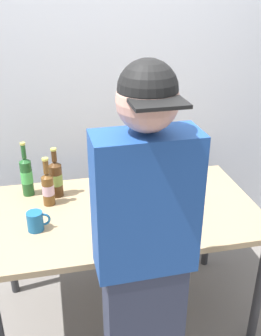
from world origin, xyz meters
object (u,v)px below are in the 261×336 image
Objects in this scene: beer_bottle_amber at (48,187)px; person_figure at (144,259)px; beer_bottle_brown at (27,175)px; coffee_mug at (36,221)px; beer_bottle_green at (56,178)px; laptop at (166,198)px.

person_figure is at bearing -63.04° from beer_bottle_amber.
beer_bottle_amber is 0.81m from person_figure.
beer_bottle_brown reaches higher than coffee_mug.
person_figure is at bearing -68.53° from beer_bottle_green.
person_figure reaches higher than beer_bottle_amber.
person_figure reaches higher than beer_bottle_brown.
beer_bottle_amber is at bearing 167.19° from laptop.
beer_bottle_amber is at bearing -118.73° from beer_bottle_green.
coffee_mug is (-0.44, 0.48, -0.07)m from person_figure.
beer_bottle_green is at bearing 61.27° from beer_bottle_amber.
person_figure is (0.37, -0.73, 0.01)m from beer_bottle_amber.
beer_bottle_green reaches higher than beer_bottle_amber.
beer_bottle_amber reaches higher than coffee_mug.
laptop is at bearing -21.62° from beer_bottle_green.
laptop is at bearing -12.81° from beer_bottle_amber.
beer_bottle_green is 0.36m from coffee_mug.
beer_bottle_amber reaches higher than laptop.
beer_bottle_brown reaches higher than laptop.
beer_bottle_green is 1.05× the size of beer_bottle_amber.
beer_bottle_brown is (-0.76, 0.28, 0.08)m from laptop.
beer_bottle_brown is at bearing 163.15° from beer_bottle_green.
laptop is 0.66m from beer_bottle_amber.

